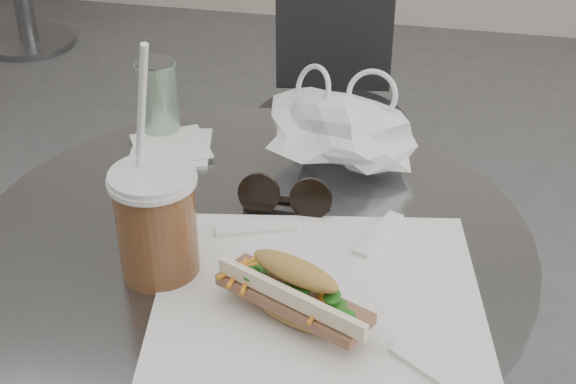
% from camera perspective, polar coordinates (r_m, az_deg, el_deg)
% --- Properties ---
extents(cafe_table, '(0.76, 0.76, 0.74)m').
position_cam_1_polar(cafe_table, '(1.26, -2.39, -13.28)').
color(cafe_table, slate).
rests_on(cafe_table, ground).
extents(chair_far, '(0.38, 0.40, 0.72)m').
position_cam_1_polar(chair_far, '(2.09, 2.95, 2.41)').
color(chair_far, '#303032').
rests_on(chair_far, ground).
extents(sandwich_paper, '(0.45, 0.43, 0.00)m').
position_cam_1_polar(sandwich_paper, '(0.96, 2.14, -8.01)').
color(sandwich_paper, white).
rests_on(sandwich_paper, cafe_table).
extents(banh_mi, '(0.25, 0.18, 0.08)m').
position_cam_1_polar(banh_mi, '(0.92, 0.44, -7.20)').
color(banh_mi, '#B18442').
rests_on(banh_mi, sandwich_paper).
extents(iced_coffee, '(0.11, 0.11, 0.31)m').
position_cam_1_polar(iced_coffee, '(0.98, -9.35, -2.08)').
color(iced_coffee, brown).
rests_on(iced_coffee, cafe_table).
extents(sunglasses, '(0.13, 0.03, 0.06)m').
position_cam_1_polar(sunglasses, '(1.11, -0.21, -0.47)').
color(sunglasses, black).
rests_on(sunglasses, cafe_table).
extents(plastic_bag, '(0.27, 0.24, 0.11)m').
position_cam_1_polar(plastic_bag, '(1.21, 3.64, 4.25)').
color(plastic_bag, white).
rests_on(plastic_bag, cafe_table).
extents(napkin_stack, '(0.15, 0.15, 0.01)m').
position_cam_1_polar(napkin_stack, '(1.28, -8.33, 3.12)').
color(napkin_stack, white).
rests_on(napkin_stack, cafe_table).
extents(drink_can, '(0.07, 0.07, 0.13)m').
position_cam_1_polar(drink_can, '(1.31, -9.24, 6.64)').
color(drink_can, '#518B5B').
rests_on(drink_can, cafe_table).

